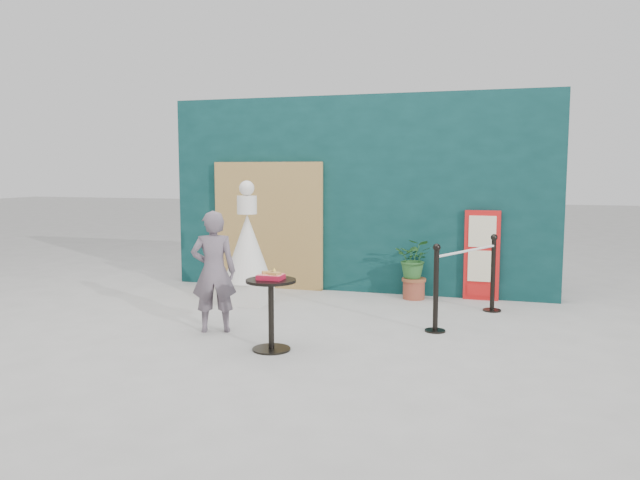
{
  "coord_description": "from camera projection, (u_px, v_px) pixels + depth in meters",
  "views": [
    {
      "loc": [
        2.29,
        -6.23,
        1.88
      ],
      "look_at": [
        0.0,
        1.2,
        1.0
      ],
      "focal_mm": 35.0,
      "sensor_mm": 36.0,
      "label": 1
    }
  ],
  "objects": [
    {
      "name": "ground",
      "position": [
        288.0,
        343.0,
        6.79
      ],
      "size": [
        60.0,
        60.0,
        0.0
      ],
      "primitive_type": "plane",
      "color": "#ADAAA5",
      "rests_on": "ground"
    },
    {
      "name": "back_wall",
      "position": [
        357.0,
        194.0,
        9.62
      ],
      "size": [
        6.0,
        0.3,
        3.0
      ],
      "primitive_type": "cube",
      "color": "#092C2C",
      "rests_on": "ground"
    },
    {
      "name": "bamboo_fence",
      "position": [
        268.0,
        225.0,
        9.88
      ],
      "size": [
        1.8,
        0.08,
        2.0
      ],
      "primitive_type": "cube",
      "color": "tan",
      "rests_on": "ground"
    },
    {
      "name": "woman",
      "position": [
        214.0,
        272.0,
        7.2
      ],
      "size": [
        0.61,
        0.51,
        1.41
      ],
      "primitive_type": "imported",
      "rotation": [
        0.0,
        0.0,
        3.54
      ],
      "color": "#665763",
      "rests_on": "ground"
    },
    {
      "name": "menu_board",
      "position": [
        482.0,
        255.0,
        8.97
      ],
      "size": [
        0.5,
        0.07,
        1.3
      ],
      "color": "red",
      "rests_on": "ground"
    },
    {
      "name": "statue",
      "position": [
        248.0,
        254.0,
        8.72
      ],
      "size": [
        0.68,
        0.68,
        1.73
      ],
      "color": "silver",
      "rests_on": "ground"
    },
    {
      "name": "cafe_table",
      "position": [
        271.0,
        303.0,
        6.47
      ],
      "size": [
        0.52,
        0.52,
        0.75
      ],
      "color": "black",
      "rests_on": "ground"
    },
    {
      "name": "food_basket",
      "position": [
        271.0,
        276.0,
        6.44
      ],
      "size": [
        0.26,
        0.19,
        0.11
      ],
      "color": "red",
      "rests_on": "cafe_table"
    },
    {
      "name": "planter",
      "position": [
        414.0,
        264.0,
        9.05
      ],
      "size": [
        0.52,
        0.45,
        0.89
      ],
      "color": "brown",
      "rests_on": "ground"
    },
    {
      "name": "stanchion_barrier",
      "position": [
        466.0,
        282.0,
        7.74
      ],
      "size": [
        0.84,
        1.54,
        1.03
      ],
      "color": "black",
      "rests_on": "ground"
    }
  ]
}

